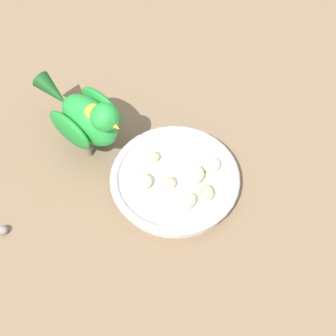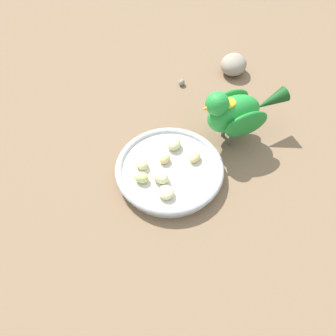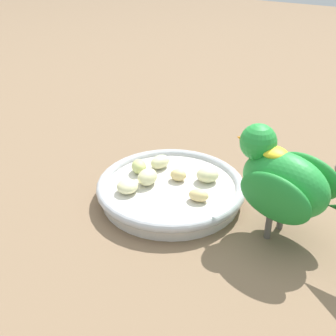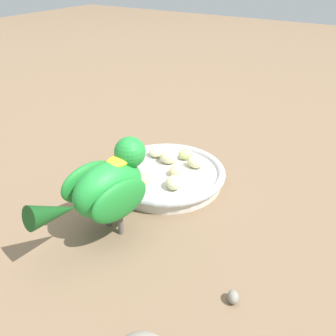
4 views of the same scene
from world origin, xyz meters
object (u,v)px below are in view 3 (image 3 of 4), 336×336
(feeding_bowl, at_px, (171,189))
(apple_piece_2, at_px, (127,186))
(apple_piece_0, at_px, (178,175))
(parrot, at_px, (288,182))
(apple_piece_4, at_px, (139,166))
(apple_piece_6, at_px, (208,175))
(apple_piece_3, at_px, (199,195))
(apple_piece_5, at_px, (147,177))
(apple_piece_1, at_px, (160,162))

(feeding_bowl, xyz_separation_m, apple_piece_2, (-0.05, 0.04, 0.02))
(apple_piece_0, height_order, apple_piece_2, same)
(parrot, bearing_deg, apple_piece_4, 11.43)
(apple_piece_0, relative_size, apple_piece_6, 0.74)
(apple_piece_0, bearing_deg, feeding_bowl, 177.62)
(apple_piece_3, relative_size, apple_piece_6, 0.84)
(apple_piece_2, xyz_separation_m, parrot, (0.05, -0.21, 0.05))
(apple_piece_0, distance_m, apple_piece_3, 0.06)
(apple_piece_4, bearing_deg, apple_piece_5, -122.94)
(apple_piece_1, bearing_deg, apple_piece_6, -86.72)
(apple_piece_3, distance_m, apple_piece_5, 0.08)
(apple_piece_1, height_order, apple_piece_4, same)
(apple_piece_6, bearing_deg, apple_piece_4, 109.34)
(apple_piece_6, bearing_deg, parrot, -105.42)
(apple_piece_0, relative_size, apple_piece_1, 0.73)
(feeding_bowl, xyz_separation_m, apple_piece_1, (0.04, 0.04, 0.02))
(apple_piece_5, bearing_deg, apple_piece_6, -51.42)
(feeding_bowl, relative_size, apple_piece_4, 7.65)
(apple_piece_0, relative_size, parrot, 0.12)
(apple_piece_1, relative_size, apple_piece_6, 1.01)
(feeding_bowl, relative_size, apple_piece_3, 7.82)
(feeding_bowl, height_order, apple_piece_6, apple_piece_6)
(feeding_bowl, height_order, apple_piece_5, apple_piece_5)
(apple_piece_2, bearing_deg, apple_piece_0, -32.20)
(apple_piece_2, bearing_deg, parrot, -75.53)
(apple_piece_5, bearing_deg, apple_piece_1, 14.00)
(apple_piece_1, height_order, apple_piece_2, apple_piece_1)
(apple_piece_1, height_order, apple_piece_5, apple_piece_5)
(apple_piece_5, height_order, parrot, parrot)
(apple_piece_3, relative_size, parrot, 0.14)
(apple_piece_3, xyz_separation_m, apple_piece_4, (0.02, 0.12, 0.00))
(apple_piece_2, xyz_separation_m, apple_piece_6, (0.09, -0.08, 0.00))
(parrot, bearing_deg, apple_piece_3, 19.97)
(apple_piece_1, xyz_separation_m, apple_piece_6, (0.00, -0.08, 0.00))
(apple_piece_5, relative_size, parrot, 0.17)
(apple_piece_5, relative_size, apple_piece_6, 1.03)
(apple_piece_2, distance_m, apple_piece_5, 0.04)
(feeding_bowl, bearing_deg, parrot, -88.31)
(apple_piece_2, distance_m, parrot, 0.22)
(apple_piece_3, relative_size, apple_piece_4, 0.98)
(apple_piece_2, relative_size, apple_piece_3, 1.12)
(apple_piece_4, distance_m, apple_piece_5, 0.04)
(apple_piece_5, bearing_deg, apple_piece_0, -43.23)
(apple_piece_5, bearing_deg, feeding_bowl, -64.04)
(apple_piece_4, bearing_deg, apple_piece_2, -159.27)
(apple_piece_1, relative_size, apple_piece_2, 1.07)
(apple_piece_3, xyz_separation_m, apple_piece_6, (0.05, 0.02, 0.00))
(apple_piece_5, xyz_separation_m, apple_piece_6, (0.06, -0.07, -0.00))
(apple_piece_6, relative_size, parrot, 0.16)
(apple_piece_6, bearing_deg, apple_piece_3, -163.75)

